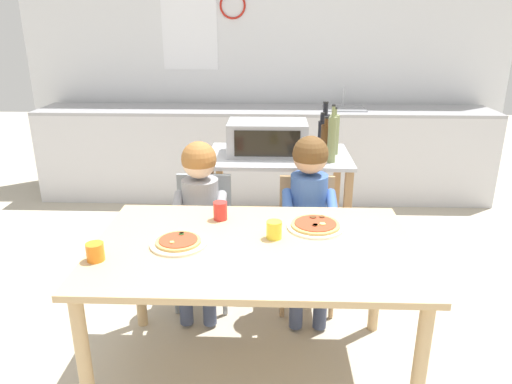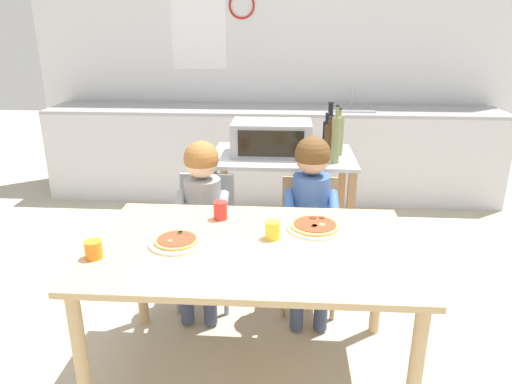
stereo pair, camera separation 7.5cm
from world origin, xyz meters
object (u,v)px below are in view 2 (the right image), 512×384
Objects in this scene: bottle_brown_beer at (330,129)px; drinking_cup_orange at (94,249)px; dining_chair_left at (206,229)px; dining_chair_right at (309,233)px; dining_table at (252,261)px; toaster_oven at (272,138)px; child_in_blue_striped_shirt at (311,204)px; bottle_tall_green_wine at (336,139)px; drinking_cup_red at (220,210)px; kitchen_island_cart at (282,194)px; bottle_dark_olive_oil at (338,135)px; bottle_slim_sauce at (330,141)px; drinking_cup_yellow at (272,230)px; pizza_plate_cream at (177,241)px; bottle_squat_spirits at (327,135)px; child_in_grey_shirt at (201,205)px; pizza_plate_white at (315,226)px.

bottle_brown_beer reaches higher than drinking_cup_orange.
drinking_cup_orange is (-0.33, -0.92, 0.31)m from dining_chair_left.
dining_table is at bearing -112.54° from dining_chair_right.
toaster_oven is 0.49× the size of child_in_blue_striped_shirt.
toaster_oven is at bearing 61.74° from drinking_cup_orange.
bottle_tall_green_wine is (0.41, -0.18, 0.04)m from toaster_oven.
toaster_oven is at bearing 114.73° from child_in_blue_striped_shirt.
bottle_tall_green_wine is 0.46× the size of dining_chair_left.
drinking_cup_red is at bearing -70.11° from dining_chair_left.
bottle_dark_olive_oil reaches higher than kitchen_island_cart.
bottle_slim_sauce is at bearing -13.03° from kitchen_island_cart.
dining_chair_right is 0.76m from drinking_cup_yellow.
dining_chair_right is 3.07× the size of pizza_plate_cream.
bottle_dark_olive_oil reaches higher than dining_table.
child_in_grey_shirt is at bearing -139.58° from bottle_squat_spirits.
dining_chair_left is 0.90m from pizza_plate_white.
dining_chair_right is 0.74× the size of child_in_blue_striped_shirt.
bottle_squat_spirits is (0.30, 0.13, 0.40)m from kitchen_island_cart.
drinking_cup_orange is (-0.98, -0.91, 0.31)m from dining_chair_right.
kitchen_island_cart is at bearing -176.21° from bottle_dark_olive_oil.
pizza_plate_cream is at bearing -125.17° from bottle_slim_sauce.
bottle_brown_beer is 1.63m from pizza_plate_cream.
bottle_slim_sauce is at bearing 68.35° from dining_table.
drinking_cup_orange is (-1.11, -1.27, -0.19)m from bottle_slim_sauce.
child_in_blue_striped_shirt is (-0.13, -0.47, -0.26)m from bottle_slim_sauce.
bottle_dark_olive_oil is at bearing 1.95° from toaster_oven.
dining_table is at bearing -111.65° from bottle_slim_sauce.
child_in_blue_striped_shirt is (-0.16, -0.37, -0.30)m from bottle_tall_green_wine.
bottle_dark_olive_oil is 1.33m from dining_table.
kitchen_island_cart is at bearing 48.30° from child_in_grey_shirt.
child_in_grey_shirt is at bearing -156.05° from bottle_tall_green_wine.
dining_chair_left is at bearing -144.88° from bottle_squat_spirits.
bottle_dark_olive_oil is 1.15m from drinking_cup_red.
drinking_cup_orange reaches higher than dining_table.
pizza_plate_cream is 0.69m from pizza_plate_white.
dining_chair_left is at bearing 139.99° from pizza_plate_white.
bottle_dark_olive_oil reaches higher than drinking_cup_yellow.
child_in_blue_striped_shirt is at bearing 63.84° from dining_table.
dining_chair_right is (-0.12, -0.56, -0.50)m from bottle_squat_spirits.
bottle_squat_spirits is 0.33× the size of dining_chair_left.
bottle_brown_beer is (0.33, 0.22, 0.42)m from kitchen_island_cart.
drinking_cup_red is at bearing -64.11° from child_in_grey_shirt.
dining_table is 0.18m from drinking_cup_yellow.
drinking_cup_yellow is at bearing 35.84° from dining_table.
bottle_squat_spirits is 1.01× the size of pizza_plate_cream.
pizza_plate_white is (-0.19, -0.99, -0.24)m from bottle_dark_olive_oil.
child_in_grey_shirt is 3.71× the size of pizza_plate_white.
kitchen_island_cart is 1.19× the size of dining_chair_right.
dining_chair_right is at bearing -113.16° from bottle_dark_olive_oil.
child_in_blue_striped_shirt is 4.13× the size of pizza_plate_cream.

